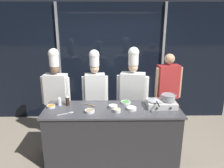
% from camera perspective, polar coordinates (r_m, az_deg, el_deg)
% --- Properties ---
extents(ground_plane, '(24.00, 24.00, 0.00)m').
position_cam_1_polar(ground_plane, '(4.09, 0.05, -18.54)').
color(ground_plane, gray).
extents(window_wall_back, '(5.62, 0.09, 2.70)m').
position_cam_1_polar(window_wall_back, '(5.12, -0.24, 5.46)').
color(window_wall_back, black).
rests_on(window_wall_back, ground_plane).
extents(demo_counter, '(2.26, 0.74, 0.93)m').
position_cam_1_polar(demo_counter, '(3.84, 0.06, -12.85)').
color(demo_counter, '#2D2D30').
rests_on(demo_counter, ground_plane).
extents(portable_stove, '(0.48, 0.36, 0.11)m').
position_cam_1_polar(portable_stove, '(3.79, 12.74, -5.03)').
color(portable_stove, silver).
rests_on(portable_stove, demo_counter).
extents(frying_pan, '(0.27, 0.46, 0.05)m').
position_cam_1_polar(frying_pan, '(3.73, 11.17, -3.98)').
color(frying_pan, '#ADAFB5').
rests_on(frying_pan, portable_stove).
extents(stock_pot, '(0.26, 0.23, 0.11)m').
position_cam_1_polar(stock_pot, '(3.77, 14.50, -3.39)').
color(stock_pot, '#93969B').
rests_on(stock_pot, portable_stove).
extents(squeeze_bottle_soy, '(0.06, 0.06, 0.19)m').
position_cam_1_polar(squeeze_bottle_soy, '(3.80, -11.54, -4.24)').
color(squeeze_bottle_soy, '#332319').
rests_on(squeeze_bottle_soy, demo_counter).
extents(squeeze_bottle_clear, '(0.06, 0.06, 0.16)m').
position_cam_1_polar(squeeze_bottle_clear, '(3.83, -13.58, -4.40)').
color(squeeze_bottle_clear, white).
rests_on(squeeze_bottle_clear, demo_counter).
extents(prep_bowl_ginger, '(0.12, 0.12, 0.05)m').
position_cam_1_polar(prep_bowl_ginger, '(3.49, 1.35, -6.88)').
color(prep_bowl_ginger, white).
rests_on(prep_bowl_ginger, demo_counter).
extents(prep_bowl_carrots, '(0.14, 0.14, 0.04)m').
position_cam_1_polar(prep_bowl_carrots, '(3.81, -15.66, -5.61)').
color(prep_bowl_carrots, white).
rests_on(prep_bowl_carrots, demo_counter).
extents(prep_bowl_rice, '(0.16, 0.16, 0.05)m').
position_cam_1_polar(prep_bowl_rice, '(3.59, 5.12, -6.35)').
color(prep_bowl_rice, white).
rests_on(prep_bowl_rice, demo_counter).
extents(prep_bowl_scallions, '(0.17, 0.17, 0.04)m').
position_cam_1_polar(prep_bowl_scallions, '(3.83, 3.61, -4.81)').
color(prep_bowl_scallions, white).
rests_on(prep_bowl_scallions, demo_counter).
extents(prep_bowl_bean_sprouts, '(0.15, 0.15, 0.05)m').
position_cam_1_polar(prep_bowl_bean_sprouts, '(3.64, 0.29, -5.88)').
color(prep_bowl_bean_sprouts, white).
rests_on(prep_bowl_bean_sprouts, demo_counter).
extents(prep_bowl_mushrooms, '(0.16, 0.16, 0.04)m').
position_cam_1_polar(prep_bowl_mushrooms, '(3.51, -5.86, -7.00)').
color(prep_bowl_mushrooms, white).
rests_on(prep_bowl_mushrooms, demo_counter).
extents(serving_spoon_slotted, '(0.20, 0.14, 0.02)m').
position_cam_1_polar(serving_spoon_slotted, '(3.75, -5.28, -5.60)').
color(serving_spoon_slotted, olive).
rests_on(serving_spoon_slotted, demo_counter).
extents(serving_spoon_solid, '(0.26, 0.15, 0.02)m').
position_cam_1_polar(serving_spoon_solid, '(3.52, -11.19, -7.43)').
color(serving_spoon_solid, '#B2B5BA').
rests_on(serving_spoon_solid, demo_counter).
extents(chef_head, '(0.57, 0.28, 1.83)m').
position_cam_1_polar(chef_head, '(4.40, -14.38, -1.35)').
color(chef_head, '#4C4C51').
rests_on(chef_head, ground_plane).
extents(chef_sous, '(0.51, 0.23, 1.80)m').
position_cam_1_polar(chef_sous, '(4.33, -4.46, -0.95)').
color(chef_sous, '#232326').
rests_on(chef_sous, ground_plane).
extents(chef_line, '(0.60, 0.33, 1.86)m').
position_cam_1_polar(chef_line, '(4.25, 5.40, -1.38)').
color(chef_line, '#232326').
rests_on(chef_line, ground_plane).
extents(person_guest, '(0.54, 0.27, 1.72)m').
position_cam_1_polar(person_guest, '(4.48, 14.29, -0.84)').
color(person_guest, '#4C4C51').
rests_on(person_guest, ground_plane).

